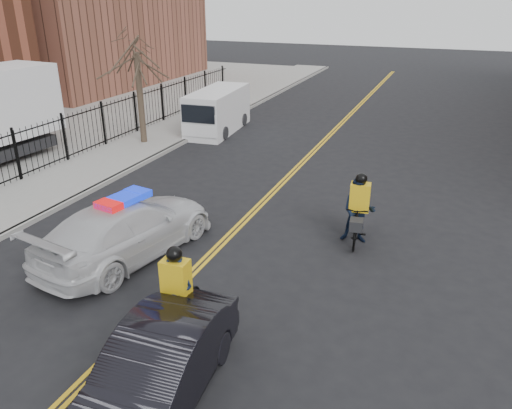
{
  "coord_description": "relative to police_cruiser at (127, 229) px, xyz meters",
  "views": [
    {
      "loc": [
        5.55,
        -8.89,
        6.54
      ],
      "look_at": [
        0.99,
        2.51,
        1.3
      ],
      "focal_mm": 35.0,
      "sensor_mm": 36.0,
      "label": 1
    }
  ],
  "objects": [
    {
      "name": "center_line_left",
      "position": [
        1.95,
        7.14,
        -0.78
      ],
      "size": [
        0.1,
        60.0,
        0.01
      ],
      "primitive_type": "cube",
      "color": "gold",
      "rests_on": "ground"
    },
    {
      "name": "dark_sedan",
      "position": [
        3.58,
        -4.24,
        -0.08
      ],
      "size": [
        1.82,
        4.35,
        1.4
      ],
      "primitive_type": "imported",
      "rotation": [
        0.0,
        0.0,
        0.08
      ],
      "color": "black",
      "rests_on": "ground"
    },
    {
      "name": "sidewalk",
      "position": [
        -5.47,
        7.14,
        -0.71
      ],
      "size": [
        3.0,
        60.0,
        0.15
      ],
      "primitive_type": "cube",
      "color": "gray",
      "rests_on": "ground"
    },
    {
      "name": "center_line_right",
      "position": [
        2.11,
        7.14,
        -0.78
      ],
      "size": [
        0.1,
        60.0,
        0.01
      ],
      "primitive_type": "cube",
      "color": "gold",
      "rests_on": "ground"
    },
    {
      "name": "cargo_van",
      "position": [
        -3.46,
        12.54,
        0.23
      ],
      "size": [
        2.22,
        5.08,
        2.08
      ],
      "rotation": [
        0.0,
        0.0,
        0.08
      ],
      "color": "white",
      "rests_on": "ground"
    },
    {
      "name": "ground",
      "position": [
        2.03,
        -0.86,
        -0.78
      ],
      "size": [
        120.0,
        120.0,
        0.0
      ],
      "primitive_type": "plane",
      "color": "black",
      "rests_on": "ground"
    },
    {
      "name": "iron_fence",
      "position": [
        -6.97,
        7.14,
        0.22
      ],
      "size": [
        0.12,
        28.0,
        2.0
      ],
      "primitive_type": null,
      "color": "black",
      "rests_on": "ground"
    },
    {
      "name": "cyclist_near",
      "position": [
        2.97,
        -2.51,
        -0.07
      ],
      "size": [
        0.8,
        2.11,
        2.05
      ],
      "rotation": [
        0.0,
        0.0,
        0.04
      ],
      "color": "black",
      "rests_on": "ground"
    },
    {
      "name": "street_tree",
      "position": [
        -5.57,
        9.14,
        2.75
      ],
      "size": [
        3.2,
        3.2,
        4.8
      ],
      "color": "#3C2E23",
      "rests_on": "sidewalk"
    },
    {
      "name": "police_cruiser",
      "position": [
        0.0,
        0.0,
        0.0
      ],
      "size": [
        3.07,
        5.64,
        1.71
      ],
      "rotation": [
        0.0,
        0.0,
        2.97
      ],
      "color": "silver",
      "rests_on": "ground"
    },
    {
      "name": "curb",
      "position": [
        -3.97,
        7.14,
        -0.71
      ],
      "size": [
        0.2,
        60.0,
        0.15
      ],
      "primitive_type": "cube",
      "color": "gray",
      "rests_on": "ground"
    },
    {
      "name": "cyclist_far",
      "position": [
        5.53,
        3.05,
        0.03
      ],
      "size": [
        0.99,
        2.08,
        2.05
      ],
      "rotation": [
        0.0,
        0.0,
        0.11
      ],
      "color": "black",
      "rests_on": "ground"
    }
  ]
}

